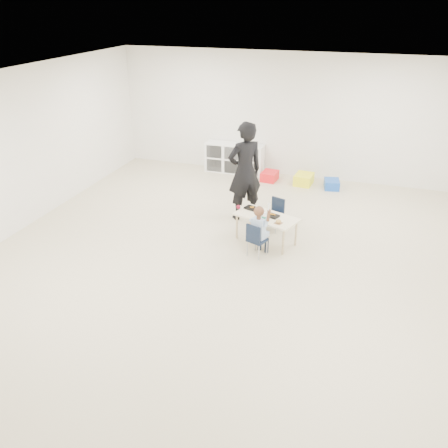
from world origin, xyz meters
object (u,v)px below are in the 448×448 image
(child, at_px, (258,230))
(adult, at_px, (245,171))
(cubby_shelf, at_px, (234,158))
(chair_near, at_px, (257,239))
(table, at_px, (266,229))

(child, distance_m, adult, 1.56)
(cubby_shelf, bearing_deg, chair_near, -67.76)
(table, xyz_separation_m, chair_near, (-0.03, -0.51, 0.04))
(child, distance_m, cubby_shelf, 4.09)
(child, xyz_separation_m, adult, (-0.61, 1.35, 0.47))
(table, xyz_separation_m, cubby_shelf, (-1.57, 3.28, 0.10))
(table, height_order, chair_near, chair_near)
(cubby_shelf, bearing_deg, table, -64.36)
(table, distance_m, child, 0.55)
(chair_near, bearing_deg, child, 0.00)
(table, xyz_separation_m, adult, (-0.64, 0.85, 0.69))
(table, relative_size, chair_near, 2.02)
(chair_near, bearing_deg, adult, 134.20)
(table, bearing_deg, chair_near, -72.88)
(table, distance_m, chair_near, 0.51)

